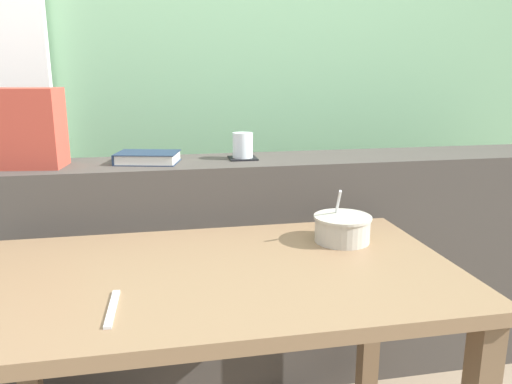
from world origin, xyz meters
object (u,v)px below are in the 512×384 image
at_px(breakfast_table, 219,307).
at_px(coaster_square, 243,158).
at_px(closed_book, 147,158).
at_px(soup_bowl, 342,228).
at_px(fork_utensil, 112,308).
at_px(throw_pillow, 12,128).
at_px(juice_glass, 243,146).

bearing_deg(breakfast_table, coaster_square, 74.56).
height_order(breakfast_table, closed_book, closed_book).
height_order(soup_bowl, fork_utensil, soup_bowl).
bearing_deg(closed_book, throw_pillow, 179.80).
distance_m(coaster_square, juice_glass, 0.04).
relative_size(closed_book, throw_pillow, 0.74).
bearing_deg(breakfast_table, closed_book, 106.63).
distance_m(juice_glass, closed_book, 0.34).
relative_size(breakfast_table, soup_bowl, 7.20).
xyz_separation_m(throw_pillow, soup_bowl, (0.99, -0.44, -0.27)).
relative_size(juice_glass, throw_pillow, 0.28).
distance_m(breakfast_table, juice_glass, 0.70).
distance_m(soup_bowl, fork_utensil, 0.71).
distance_m(juice_glass, fork_utensil, 0.90).
bearing_deg(coaster_square, throw_pillow, -179.17).
bearing_deg(breakfast_table, juice_glass, 74.56).
bearing_deg(throw_pillow, closed_book, -0.20).
relative_size(juice_glass, soup_bowl, 0.54).
height_order(breakfast_table, soup_bowl, soup_bowl).
bearing_deg(coaster_square, closed_book, -177.86).
xyz_separation_m(juice_glass, soup_bowl, (0.22, -0.45, -0.19)).
relative_size(closed_book, fork_utensil, 1.40).
relative_size(juice_glass, fork_utensil, 0.54).
height_order(juice_glass, closed_book, juice_glass).
bearing_deg(coaster_square, soup_bowl, -64.05).
xyz_separation_m(coaster_square, throw_pillow, (-0.77, -0.01, 0.13)).
xyz_separation_m(coaster_square, closed_book, (-0.34, -0.01, 0.02)).
xyz_separation_m(breakfast_table, juice_glass, (0.17, 0.60, 0.33)).
bearing_deg(fork_utensil, soup_bowl, 28.80).
height_order(coaster_square, soup_bowl, coaster_square).
bearing_deg(soup_bowl, coaster_square, 115.95).
height_order(coaster_square, juice_glass, juice_glass).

